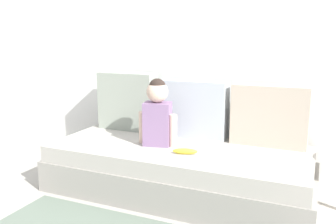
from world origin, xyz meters
TOP-DOWN VIEW (x-y plane):
  - ground_plane at (0.00, 0.00)m, footprint 12.00×12.00m
  - back_wall at (0.00, 0.54)m, footprint 5.11×0.10m
  - couch at (0.00, 0.00)m, footprint 1.91×0.81m
  - throw_pillow_left at (-0.59, 0.31)m, footprint 0.50×0.16m
  - throw_pillow_center at (0.00, 0.31)m, footprint 0.55×0.16m
  - throw_pillow_right at (0.59, 0.31)m, footprint 0.54×0.16m
  - toddler at (-0.16, -0.01)m, footprint 0.30×0.19m
  - banana at (0.11, -0.14)m, footprint 0.18×0.09m

SIDE VIEW (x-z plane):
  - ground_plane at x=0.00m, z-range 0.00..0.00m
  - couch at x=0.00m, z-range 0.00..0.35m
  - banana at x=0.11m, z-range 0.35..0.39m
  - throw_pillow_right at x=0.59m, z-range 0.35..0.79m
  - throw_pillow_center at x=0.00m, z-range 0.35..0.80m
  - toddler at x=-0.16m, z-range 0.34..0.83m
  - throw_pillow_left at x=-0.59m, z-range 0.35..0.83m
  - back_wall at x=0.00m, z-range 0.00..2.47m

